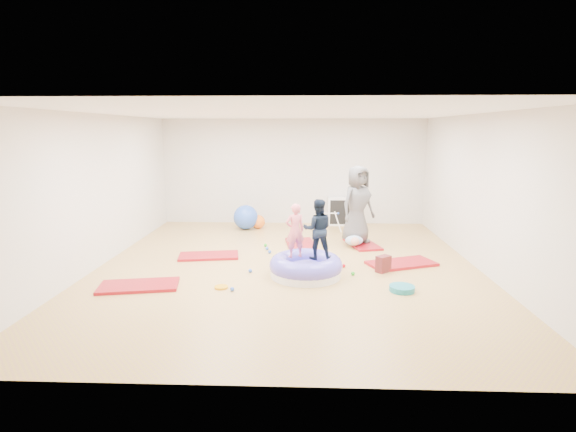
{
  "coord_description": "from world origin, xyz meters",
  "views": [
    {
      "loc": [
        0.32,
        -8.05,
        2.51
      ],
      "look_at": [
        0.0,
        0.3,
        0.9
      ],
      "focal_mm": 28.0,
      "sensor_mm": 36.0,
      "label": 1
    }
  ],
  "objects": [
    {
      "name": "inflatable_cushion",
      "position": [
        0.34,
        -0.55,
        0.16
      ],
      "size": [
        1.27,
        1.27,
        0.4
      ],
      "rotation": [
        0.0,
        0.0,
        -0.12
      ],
      "color": "white",
      "rests_on": "ground"
    },
    {
      "name": "gym_mat_center_back",
      "position": [
        0.24,
        1.51,
        0.02
      ],
      "size": [
        0.76,
        1.25,
        0.05
      ],
      "primitive_type": "cube",
      "rotation": [
        0.0,
        0.0,
        1.72
      ],
      "color": "#B21914",
      "rests_on": "ground"
    },
    {
      "name": "exercise_ball_orange",
      "position": [
        -0.88,
        3.24,
        0.18
      ],
      "size": [
        0.36,
        0.36,
        0.36
      ],
      "primitive_type": "sphere",
      "color": "orange",
      "rests_on": "ground"
    },
    {
      "name": "gym_mat_mid_left",
      "position": [
        -1.6,
        0.57,
        0.02
      ],
      "size": [
        1.25,
        0.77,
        0.05
      ],
      "primitive_type": "cube",
      "rotation": [
        0.0,
        0.0,
        0.16
      ],
      "color": "#B21914",
      "rests_on": "ground"
    },
    {
      "name": "cube_shelf",
      "position": [
        1.3,
        3.79,
        0.37
      ],
      "size": [
        0.74,
        0.37,
        0.74
      ],
      "color": "white",
      "rests_on": "ground"
    },
    {
      "name": "room",
      "position": [
        0.0,
        0.0,
        1.4
      ],
      "size": [
        7.01,
        8.01,
        2.81
      ],
      "color": "gold",
      "rests_on": "ground"
    },
    {
      "name": "balance_disc",
      "position": [
        1.86,
        -1.25,
        0.04
      ],
      "size": [
        0.4,
        0.4,
        0.09
      ],
      "primitive_type": "cylinder",
      "color": "teal",
      "rests_on": "ground"
    },
    {
      "name": "child_navy",
      "position": [
        0.54,
        -0.57,
        0.89
      ],
      "size": [
        0.52,
        0.41,
        1.04
      ],
      "primitive_type": "imported",
      "rotation": [
        0.0,
        0.0,
        3.17
      ],
      "color": "black",
      "rests_on": "inflatable_cushion"
    },
    {
      "name": "gym_mat_rear_right",
      "position": [
        1.59,
        1.63,
        0.02
      ],
      "size": [
        0.8,
        1.19,
        0.05
      ],
      "primitive_type": "cube",
      "rotation": [
        0.0,
        0.0,
        1.82
      ],
      "color": "#B21914",
      "rests_on": "ground"
    },
    {
      "name": "gym_mat_right",
      "position": [
        2.15,
        0.18,
        0.03
      ],
      "size": [
        1.4,
        1.04,
        0.05
      ],
      "primitive_type": "cube",
      "rotation": [
        0.0,
        0.0,
        0.37
      ],
      "color": "#B21914",
      "rests_on": "ground"
    },
    {
      "name": "gym_mat_front_left",
      "position": [
        -2.36,
        -1.23,
        0.03
      ],
      "size": [
        1.33,
        0.84,
        0.05
      ],
      "primitive_type": "cube",
      "rotation": [
        0.0,
        0.0,
        0.19
      ],
      "color": "#B21914",
      "rests_on": "ground"
    },
    {
      "name": "ball_pit_balls",
      "position": [
        -0.06,
        0.21,
        0.03
      ],
      "size": [
        2.06,
        3.13,
        0.07
      ],
      "color": "red",
      "rests_on": "ground"
    },
    {
      "name": "adult_caregiver",
      "position": [
        1.47,
        1.7,
        0.9
      ],
      "size": [
        0.99,
        0.93,
        1.7
      ],
      "primitive_type": "imported",
      "rotation": [
        0.0,
        0.0,
        0.62
      ],
      "color": "#525253",
      "rests_on": "gym_mat_rear_right"
    },
    {
      "name": "exercise_ball_blue",
      "position": [
        -1.19,
        3.15,
        0.31
      ],
      "size": [
        0.62,
        0.62,
        0.62
      ],
      "primitive_type": "sphere",
      "color": "blue",
      "rests_on": "ground"
    },
    {
      "name": "child_pink",
      "position": [
        0.15,
        -0.48,
        0.84
      ],
      "size": [
        0.4,
        0.34,
        0.95
      ],
      "primitive_type": "imported",
      "rotation": [
        0.0,
        0.0,
        3.52
      ],
      "color": "#FF7280",
      "rests_on": "inflatable_cushion"
    },
    {
      "name": "infant_play_gym",
      "position": [
        0.93,
        3.04,
        0.31
      ],
      "size": [
        0.61,
        0.58,
        0.47
      ],
      "rotation": [
        0.0,
        0.0,
        0.0
      ],
      "color": "white",
      "rests_on": "ground"
    },
    {
      "name": "infant",
      "position": [
        1.39,
        1.38,
        0.16
      ],
      "size": [
        0.38,
        0.39,
        0.23
      ],
      "color": "#A7C6ED",
      "rests_on": "gym_mat_rear_right"
    },
    {
      "name": "yellow_toy",
      "position": [
        -1.02,
        -1.22,
        0.02
      ],
      "size": [
        0.22,
        0.22,
        0.03
      ],
      "primitive_type": "cylinder",
      "color": "#E69D0A",
      "rests_on": "ground"
    },
    {
      "name": "backpack",
      "position": [
        1.73,
        -0.27,
        0.15
      ],
      "size": [
        0.3,
        0.29,
        0.3
      ],
      "primitive_type": "cube",
      "rotation": [
        0.0,
        0.0,
        0.7
      ],
      "color": "maroon",
      "rests_on": "ground"
    }
  ]
}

